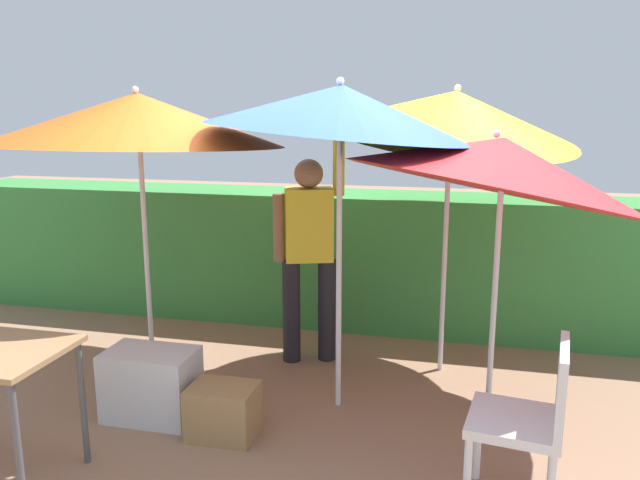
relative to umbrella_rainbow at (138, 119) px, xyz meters
name	(u,v)px	position (x,y,z in m)	size (l,w,h in m)	color
ground_plane	(310,410)	(1.32, -0.32, -1.89)	(24.00, 24.00, 0.00)	#937056
hedge_row	(358,259)	(1.32, 1.50, -1.29)	(8.00, 0.70, 1.21)	#38843D
umbrella_rainbow	(138,119)	(0.00, 0.00, 0.00)	(2.08, 2.08, 2.12)	silver
umbrella_orange	(340,109)	(1.48, -0.18, 0.07)	(1.70, 1.68, 2.20)	silver
umbrella_yellow	(454,113)	(2.15, 0.58, 0.04)	(1.82, 1.80, 2.30)	silver
umbrella_navy	(499,164)	(2.45, -0.09, -0.25)	(1.91, 1.86, 2.09)	silver
person_vendor	(309,246)	(1.10, 0.52, -0.96)	(0.55, 0.33, 1.88)	black
chair_plastic	(531,416)	(2.63, -1.07, -1.38)	(0.50, 0.50, 0.89)	silver
cooler_box	(151,384)	(0.35, -0.64, -1.67)	(0.58, 0.36, 0.45)	silver
crate_cardboard	(223,411)	(0.88, -0.75, -1.73)	(0.41, 0.31, 0.32)	#9E7A4C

